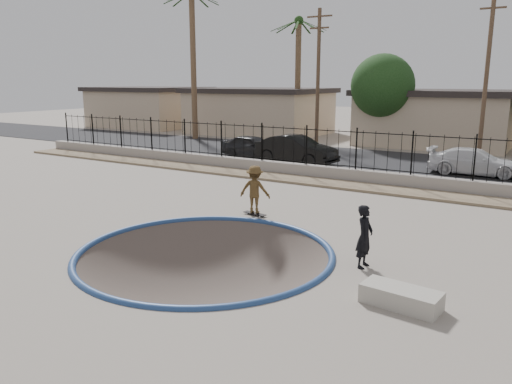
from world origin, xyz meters
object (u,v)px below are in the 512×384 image
(videographer, at_px, (365,236))
(car_b, at_px, (296,150))
(skater, at_px, (255,192))
(car_a, at_px, (253,146))
(concrete_ledge, at_px, (401,297))
(car_c, at_px, (475,162))
(skateboard, at_px, (255,214))

(videographer, height_order, car_b, videographer)
(skater, distance_m, car_a, 12.90)
(skater, distance_m, car_b, 11.06)
(skater, relative_size, car_a, 0.41)
(concrete_ledge, xyz_separation_m, car_c, (-1.05, 16.46, 0.48))
(skateboard, bearing_deg, skater, -44.30)
(car_a, relative_size, car_b, 0.85)
(car_c, bearing_deg, skateboard, 153.93)
(car_b, bearing_deg, car_c, -74.16)
(skater, relative_size, videographer, 1.03)
(concrete_ledge, height_order, car_b, car_b)
(skateboard, bearing_deg, videographer, -20.21)
(skateboard, xyz_separation_m, car_b, (-3.75, 10.40, 0.75))
(skateboard, bearing_deg, car_c, 75.11)
(car_a, height_order, car_b, car_b)
(videographer, bearing_deg, skateboard, 62.58)
(concrete_ledge, bearing_deg, videographer, 129.42)
(videographer, xyz_separation_m, car_b, (-8.64, 13.12, 0.01))
(concrete_ledge, bearing_deg, car_b, 124.14)
(skateboard, relative_size, car_b, 0.20)
(skater, bearing_deg, car_b, -84.96)
(skateboard, bearing_deg, car_b, 118.65)
(car_b, bearing_deg, skateboard, -154.39)
(videographer, height_order, car_a, videographer)
(skateboard, distance_m, car_c, 13.12)
(skater, xyz_separation_m, car_a, (-6.90, 10.90, -0.11))
(car_b, bearing_deg, skater, -154.39)
(skater, distance_m, car_c, 13.11)
(skateboard, xyz_separation_m, concrete_ledge, (6.33, -4.46, 0.14))
(skateboard, bearing_deg, concrete_ledge, -26.36)
(skater, relative_size, car_b, 0.35)
(car_c, bearing_deg, skater, 153.93)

